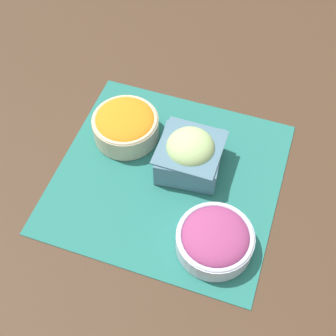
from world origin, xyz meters
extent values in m
plane|color=#422D1E|center=(0.00, 0.00, 0.00)|extent=(3.00, 3.00, 0.00)
cube|color=#236B60|center=(0.00, 0.00, 0.00)|extent=(0.45, 0.47, 0.00)
cylinder|color=beige|center=(-0.08, -0.12, 0.03)|extent=(0.15, 0.15, 0.05)
torus|color=beige|center=(-0.08, -0.12, 0.06)|extent=(0.14, 0.14, 0.01)
ellipsoid|color=orange|center=(-0.08, -0.12, 0.06)|extent=(0.13, 0.13, 0.03)
cylinder|color=silver|center=(0.12, 0.14, 0.02)|extent=(0.15, 0.15, 0.04)
torus|color=silver|center=(0.12, 0.14, 0.05)|extent=(0.15, 0.15, 0.01)
ellipsoid|color=#93386B|center=(0.12, 0.14, 0.05)|extent=(0.13, 0.13, 0.04)
cube|color=slate|center=(-0.04, 0.03, 0.04)|extent=(0.14, 0.14, 0.06)
cube|color=slate|center=(-0.04, 0.03, 0.07)|extent=(0.13, 0.13, 0.00)
ellipsoid|color=#A8CC7F|center=(-0.04, 0.03, 0.07)|extent=(0.10, 0.10, 0.07)
camera|label=1|loc=(0.52, 0.18, 0.83)|focal=50.00mm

